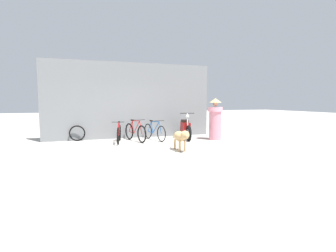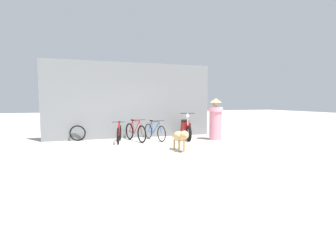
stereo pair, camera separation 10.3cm
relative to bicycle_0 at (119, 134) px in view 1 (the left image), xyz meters
The scene contains 9 objects.
ground_plane 2.07m from the bicycle_0, 68.97° to the right, with size 60.00×60.00×0.00m, color #ADA89E.
shop_wall_back 1.86m from the bicycle_0, 57.51° to the left, with size 7.20×0.20×3.21m.
bicycle_0 is the anchor object (origin of this frame).
bicycle_1 0.67m from the bicycle_0, 10.94° to the left, with size 0.56×1.71×0.88m.
bicycle_2 1.46m from the bicycle_0, ahead, with size 0.52×1.69×0.83m.
motorcycle 2.77m from the bicycle_0, ahead, with size 0.60×1.88×1.11m.
stray_dog 2.86m from the bicycle_0, 56.35° to the right, with size 0.34×1.17×0.69m.
person_in_robes 3.92m from the bicycle_0, ahead, with size 0.76×0.76×1.70m.
spare_tire_left 1.76m from the bicycle_0, 149.03° to the left, with size 0.63×0.13×0.63m.
Camera 1 is at (-2.34, -8.11, 1.60)m, focal length 28.00 mm.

